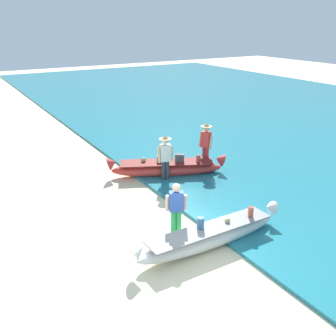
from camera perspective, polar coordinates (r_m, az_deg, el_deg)
The scene contains 7 objects.
ground_plane at distance 10.00m, azimuth 0.89°, elevation -12.15°, with size 80.00×80.00×0.00m, color beige.
sea at distance 23.91m, azimuth 18.49°, elevation 6.87°, with size 24.00×56.00×0.10m, color teal.
boat_white_foreground at distance 10.11m, azimuth 6.21°, elevation -9.89°, with size 4.50×0.72×0.85m.
boat_red_midground at distance 14.38m, azimuth -0.20°, elevation 0.01°, with size 4.17×2.45×0.85m.
person_vendor_hatted at distance 13.61m, azimuth -0.40°, elevation 1.85°, with size 0.58×0.44×1.73m.
person_tourist_customer at distance 10.01m, azimuth 1.20°, elevation -6.00°, with size 0.58×0.41×1.63m.
person_vendor_assistant at distance 14.83m, azimuth 5.56°, elevation 3.66°, with size 0.44×0.59×1.84m.
Camera 1 is at (-4.39, -7.12, 5.48)m, focal length 41.62 mm.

